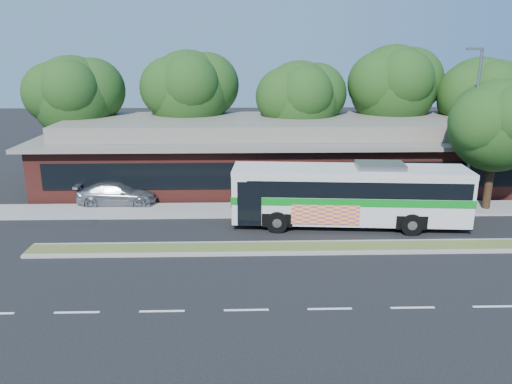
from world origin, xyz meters
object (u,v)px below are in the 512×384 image
transit_bus (350,191)px  sedan (117,194)px  sidewalk_tree (502,123)px  lamp_post (472,126)px

transit_bus → sedan: size_ratio=2.60×
sedan → sidewalk_tree: 22.41m
lamp_post → sidewalk_tree: size_ratio=1.22×
transit_bus → sidewalk_tree: size_ratio=1.65×
transit_bus → sedan: 13.72m
lamp_post → transit_bus: 7.99m
lamp_post → sedan: size_ratio=1.92×
lamp_post → transit_bus: lamp_post is taller
transit_bus → sidewalk_tree: 9.74m
sedan → transit_bus: bearing=-105.8°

